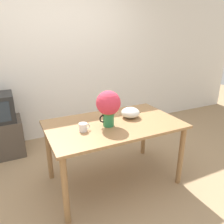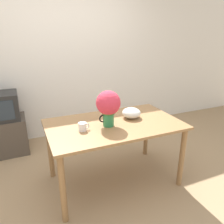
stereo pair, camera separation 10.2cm
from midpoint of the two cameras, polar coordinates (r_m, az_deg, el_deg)
The scene contains 6 objects.
ground_plane at distance 2.70m, azimuth -5.01°, elevation -19.52°, with size 12.00×12.00×0.00m, color #9E7F5B.
wall_back at distance 3.73m, azimuth -15.30°, elevation 12.99°, with size 8.00×0.05×2.60m.
table at distance 2.48m, azimuth -0.71°, elevation -4.93°, with size 1.48×0.89×0.76m.
flower_vase at distance 2.29m, azimuth -2.23°, elevation 1.71°, with size 0.26×0.26×0.39m.
coffee_mug at distance 2.26m, azimuth -8.81°, elevation -3.95°, with size 0.12×0.08×0.09m.
white_bowl at distance 2.59m, azimuth 3.71°, elevation -0.16°, with size 0.22×0.22×0.12m.
Camera 1 is at (-0.75, -1.94, 1.71)m, focal length 35.00 mm.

